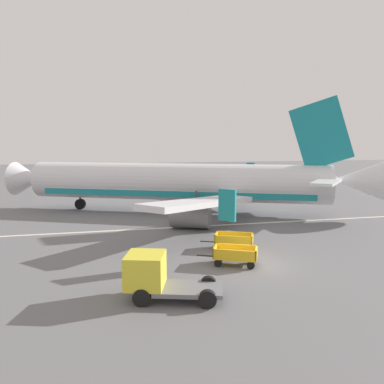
{
  "coord_description": "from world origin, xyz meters",
  "views": [
    {
      "loc": [
        -8.5,
        -20.42,
        7.17
      ],
      "look_at": [
        -0.89,
        11.81,
        2.8
      ],
      "focal_mm": 35.78,
      "sensor_mm": 36.0,
      "label": 1
    }
  ],
  "objects_px": {
    "baggage_cart_nearest": "(235,255)",
    "baggage_cart_second_in_row": "(234,241)",
    "service_truck_beside_carts": "(156,275)",
    "airplane": "(186,183)"
  },
  "relations": [
    {
      "from": "baggage_cart_nearest",
      "to": "baggage_cart_second_in_row",
      "type": "bearing_deg",
      "value": 71.96
    },
    {
      "from": "baggage_cart_second_in_row",
      "to": "service_truck_beside_carts",
      "type": "height_order",
      "value": "service_truck_beside_carts"
    },
    {
      "from": "baggage_cart_nearest",
      "to": "service_truck_beside_carts",
      "type": "relative_size",
      "value": 0.74
    },
    {
      "from": "service_truck_beside_carts",
      "to": "baggage_cart_second_in_row",
      "type": "bearing_deg",
      "value": 47.96
    },
    {
      "from": "airplane",
      "to": "baggage_cart_nearest",
      "type": "xyz_separation_m",
      "value": [
        -0.7,
        -16.68,
        -2.45
      ]
    },
    {
      "from": "service_truck_beside_carts",
      "to": "airplane",
      "type": "bearing_deg",
      "value": 73.98
    },
    {
      "from": "baggage_cart_second_in_row",
      "to": "service_truck_beside_carts",
      "type": "xyz_separation_m",
      "value": [
        -6.18,
        -6.85,
        0.5
      ]
    },
    {
      "from": "airplane",
      "to": "baggage_cart_second_in_row",
      "type": "relative_size",
      "value": 10.09
    },
    {
      "from": "baggage_cart_nearest",
      "to": "baggage_cart_second_in_row",
      "type": "distance_m",
      "value": 3.25
    },
    {
      "from": "service_truck_beside_carts",
      "to": "baggage_cart_nearest",
      "type": "bearing_deg",
      "value": 36.01
    }
  ]
}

